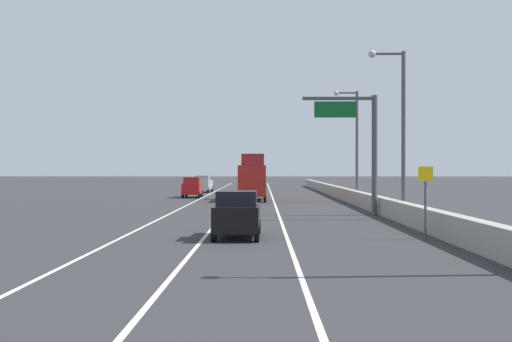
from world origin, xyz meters
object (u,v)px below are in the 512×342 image
Objects in this scene: lamp_post_right_second at (399,122)px; car_red_4 at (192,187)px; lamp_post_right_third at (354,138)px; speed_advisory_sign at (426,197)px; overhead_sign_gantry at (363,140)px; car_silver_3 at (203,184)px; box_truck at (253,179)px; car_black_0 at (237,214)px; car_white_2 at (258,181)px; car_yellow_1 at (255,183)px.

lamp_post_right_second is 31.46m from car_red_4.
speed_advisory_sign is at bearing -92.48° from lamp_post_right_third.
car_red_4 is at bearing 118.90° from overhead_sign_gantry.
box_truck is (6.36, -19.61, 0.94)m from car_silver_3.
car_silver_3 reaches higher than car_black_0.
overhead_sign_gantry is 1.83× the size of car_black_0.
overhead_sign_gantry is 1.77× the size of car_white_2.
car_white_2 is at bearing 80.12° from car_red_4.
overhead_sign_gantry is 19.93m from box_truck.
lamp_post_right_second is at bearing -69.94° from car_silver_3.
lamp_post_right_second reaches higher than overhead_sign_gantry.
speed_advisory_sign is at bearing -69.93° from car_red_4.
car_silver_3 is (-13.52, 38.00, -3.70)m from overhead_sign_gantry.
lamp_post_right_third is 25.34m from car_yellow_1.
overhead_sign_gantry is 13.86m from speed_advisory_sign.
speed_advisory_sign is at bearing -96.16° from lamp_post_right_second.
lamp_post_right_third reaches higher than car_white_2.
car_silver_3 is at bearing 124.15° from lamp_post_right_third.
overhead_sign_gantry is 3.72m from lamp_post_right_second.
car_black_0 is 73.51m from car_white_2.
box_truck is (-7.16, 18.39, -2.76)m from overhead_sign_gantry.
lamp_post_right_second is 64.52m from car_white_2.
lamp_post_right_second is (1.55, -3.26, 0.87)m from overhead_sign_gantry.
lamp_post_right_second is (1.11, 10.27, 3.84)m from speed_advisory_sign.
overhead_sign_gantry is at bearing 60.55° from car_black_0.
lamp_post_right_second is 43.26m from car_yellow_1.
lamp_post_right_third is 2.37× the size of car_black_0.
car_silver_3 is (-6.19, 50.98, 0.03)m from car_black_0.
overhead_sign_gantry is at bearing -70.42° from car_silver_3.
speed_advisory_sign is 0.71× the size of car_red_4.
box_truck is at bearing 111.90° from lamp_post_right_second.
car_white_2 is 0.51× the size of box_truck.
car_yellow_1 is (-8.88, 23.30, -4.54)m from lamp_post_right_third.
car_red_4 reaches higher than car_silver_3.
overhead_sign_gantry is at bearing -96.25° from lamp_post_right_third.
car_yellow_1 is 0.98× the size of car_silver_3.
speed_advisory_sign is 40.06m from car_red_4.
car_yellow_1 is at bearing 89.83° from car_black_0.
overhead_sign_gantry reaches higher than car_red_4.
lamp_post_right_second is at bearing -64.59° from overhead_sign_gantry.
lamp_post_right_second is at bearing -90.47° from lamp_post_right_third.
box_truck is at bearing 162.26° from lamp_post_right_third.
box_truck reaches higher than car_white_2.
lamp_post_right_third is (1.26, 29.09, 3.84)m from speed_advisory_sign.
lamp_post_right_second is 44.17m from car_silver_3.
box_truck is at bearing -89.95° from car_yellow_1.
lamp_post_right_third is at bearing -29.63° from car_red_4.
overhead_sign_gantry is at bearing -68.74° from box_truck.
car_yellow_1 is 20.49m from box_truck.
car_black_0 is (-7.77, 0.55, -0.77)m from speed_advisory_sign.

